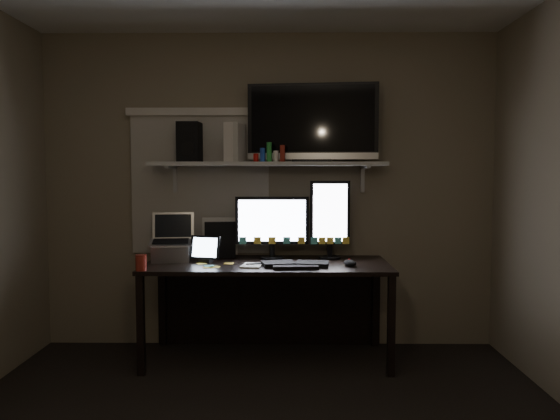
{
  "coord_description": "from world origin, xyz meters",
  "views": [
    {
      "loc": [
        0.14,
        -2.58,
        1.4
      ],
      "look_at": [
        0.1,
        1.25,
        1.14
      ],
      "focal_mm": 35.0,
      "sensor_mm": 36.0,
      "label": 1
    }
  ],
  "objects_px": {
    "desk": "(268,283)",
    "tv": "(313,123)",
    "monitor_portrait": "(330,219)",
    "keyboard": "(296,264)",
    "laptop": "(171,238)",
    "tablet": "(205,249)",
    "game_console": "(235,143)",
    "cup": "(141,263)",
    "monitor_landscape": "(272,227)",
    "mouse": "(350,263)",
    "speaker": "(190,142)"
  },
  "relations": [
    {
      "from": "monitor_portrait",
      "to": "keyboard",
      "type": "distance_m",
      "value": 0.51
    },
    {
      "from": "desk",
      "to": "tablet",
      "type": "relative_size",
      "value": 7.81
    },
    {
      "from": "tablet",
      "to": "game_console",
      "type": "xyz_separation_m",
      "value": [
        0.21,
        0.18,
        0.8
      ]
    },
    {
      "from": "cup",
      "to": "speaker",
      "type": "height_order",
      "value": "speaker"
    },
    {
      "from": "tablet",
      "to": "laptop",
      "type": "height_order",
      "value": "laptop"
    },
    {
      "from": "desk",
      "to": "cup",
      "type": "relative_size",
      "value": 16.37
    },
    {
      "from": "tv",
      "to": "game_console",
      "type": "distance_m",
      "value": 0.62
    },
    {
      "from": "monitor_portrait",
      "to": "tv",
      "type": "relative_size",
      "value": 0.61
    },
    {
      "from": "laptop",
      "to": "desk",
      "type": "bearing_deg",
      "value": -4.3
    },
    {
      "from": "desk",
      "to": "tv",
      "type": "relative_size",
      "value": 1.79
    },
    {
      "from": "mouse",
      "to": "cup",
      "type": "height_order",
      "value": "cup"
    },
    {
      "from": "mouse",
      "to": "desk",
      "type": "bearing_deg",
      "value": 137.47
    },
    {
      "from": "desk",
      "to": "tv",
      "type": "xyz_separation_m",
      "value": [
        0.34,
        0.11,
        1.23
      ]
    },
    {
      "from": "keyboard",
      "to": "game_console",
      "type": "relative_size",
      "value": 1.64
    },
    {
      "from": "cup",
      "to": "laptop",
      "type": "bearing_deg",
      "value": 73.34
    },
    {
      "from": "keyboard",
      "to": "monitor_portrait",
      "type": "bearing_deg",
      "value": 46.85
    },
    {
      "from": "mouse",
      "to": "laptop",
      "type": "height_order",
      "value": "laptop"
    },
    {
      "from": "desk",
      "to": "monitor_portrait",
      "type": "relative_size",
      "value": 2.92
    },
    {
      "from": "tablet",
      "to": "tv",
      "type": "relative_size",
      "value": 0.23
    },
    {
      "from": "laptop",
      "to": "game_console",
      "type": "relative_size",
      "value": 1.2
    },
    {
      "from": "game_console",
      "to": "laptop",
      "type": "bearing_deg",
      "value": -145.73
    },
    {
      "from": "laptop",
      "to": "monitor_portrait",
      "type": "bearing_deg",
      "value": -2.72
    },
    {
      "from": "keyboard",
      "to": "laptop",
      "type": "xyz_separation_m",
      "value": [
        -0.94,
        0.2,
        0.16
      ]
    },
    {
      "from": "laptop",
      "to": "speaker",
      "type": "height_order",
      "value": "speaker"
    },
    {
      "from": "mouse",
      "to": "laptop",
      "type": "distance_m",
      "value": 1.35
    },
    {
      "from": "game_console",
      "to": "cup",
      "type": "bearing_deg",
      "value": -119.29
    },
    {
      "from": "tv",
      "to": "monitor_portrait",
      "type": "bearing_deg",
      "value": -10.65
    },
    {
      "from": "laptop",
      "to": "game_console",
      "type": "bearing_deg",
      "value": 6.41
    },
    {
      "from": "tv",
      "to": "mouse",
      "type": "bearing_deg",
      "value": -48.55
    },
    {
      "from": "desk",
      "to": "keyboard",
      "type": "relative_size",
      "value": 3.72
    },
    {
      "from": "desk",
      "to": "tv",
      "type": "bearing_deg",
      "value": 17.67
    },
    {
      "from": "mouse",
      "to": "monitor_portrait",
      "type": "bearing_deg",
      "value": 90.93
    },
    {
      "from": "cup",
      "to": "game_console",
      "type": "xyz_separation_m",
      "value": [
        0.6,
        0.53,
        0.84
      ]
    },
    {
      "from": "tv",
      "to": "laptop",
      "type": "bearing_deg",
      "value": -165.08
    },
    {
      "from": "mouse",
      "to": "tablet",
      "type": "bearing_deg",
      "value": 152.69
    },
    {
      "from": "game_console",
      "to": "speaker",
      "type": "height_order",
      "value": "speaker"
    },
    {
      "from": "mouse",
      "to": "speaker",
      "type": "xyz_separation_m",
      "value": [
        -1.2,
        0.35,
        0.88
      ]
    },
    {
      "from": "monitor_portrait",
      "to": "monitor_landscape",
      "type": "bearing_deg",
      "value": 178.85
    },
    {
      "from": "laptop",
      "to": "cup",
      "type": "bearing_deg",
      "value": -115.09
    },
    {
      "from": "monitor_portrait",
      "to": "tablet",
      "type": "distance_m",
      "value": 0.98
    },
    {
      "from": "monitor_portrait",
      "to": "mouse",
      "type": "relative_size",
      "value": 5.01
    },
    {
      "from": "monitor_portrait",
      "to": "tablet",
      "type": "height_order",
      "value": "monitor_portrait"
    },
    {
      "from": "desk",
      "to": "cup",
      "type": "bearing_deg",
      "value": -152.08
    },
    {
      "from": "monitor_portrait",
      "to": "game_console",
      "type": "bearing_deg",
      "value": 176.57
    },
    {
      "from": "monitor_landscape",
      "to": "keyboard",
      "type": "relative_size",
      "value": 1.17
    },
    {
      "from": "desk",
      "to": "speaker",
      "type": "relative_size",
      "value": 5.9
    },
    {
      "from": "mouse",
      "to": "cup",
      "type": "bearing_deg",
      "value": 168.21
    },
    {
      "from": "monitor_portrait",
      "to": "mouse",
      "type": "bearing_deg",
      "value": -72.47
    },
    {
      "from": "mouse",
      "to": "speaker",
      "type": "relative_size",
      "value": 0.4
    },
    {
      "from": "desk",
      "to": "monitor_portrait",
      "type": "xyz_separation_m",
      "value": [
        0.48,
        0.07,
        0.49
      ]
    }
  ]
}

